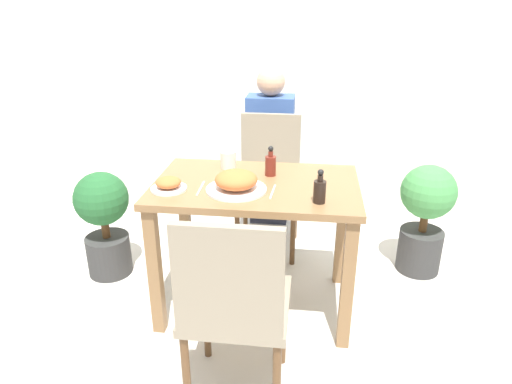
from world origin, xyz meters
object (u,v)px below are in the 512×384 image
(side_plate, at_px, (169,184))
(chair_far, at_px, (269,175))
(condiment_bottle, at_px, (320,190))
(potted_plant_right, at_px, (425,213))
(food_plate, at_px, (236,182))
(drink_cup, at_px, (228,160))
(person_figure, at_px, (270,148))
(sauce_bottle, at_px, (271,164))
(potted_plant_left, at_px, (104,219))
(chair_near, at_px, (234,302))

(side_plate, bearing_deg, chair_far, 63.72)
(condiment_bottle, relative_size, potted_plant_right, 0.23)
(food_plate, relative_size, potted_plant_right, 0.42)
(drink_cup, bearing_deg, side_plate, -123.70)
(side_plate, relative_size, person_figure, 0.15)
(potted_plant_right, bearing_deg, side_plate, -156.05)
(sauce_bottle, distance_m, condiment_bottle, 0.41)
(potted_plant_right, height_order, person_figure, person_figure)
(condiment_bottle, bearing_deg, food_plate, 166.83)
(chair_far, bearing_deg, person_figure, 94.69)
(side_plate, bearing_deg, potted_plant_left, 147.02)
(potted_plant_left, bearing_deg, potted_plant_right, 7.93)
(side_plate, height_order, sauce_bottle, sauce_bottle)
(chair_near, distance_m, food_plate, 0.65)
(chair_far, distance_m, sauce_bottle, 0.65)
(chair_far, xyz_separation_m, person_figure, (-0.03, 0.39, 0.07))
(chair_far, height_order, potted_plant_left, chair_far)
(chair_far, bearing_deg, potted_plant_left, -152.70)
(chair_far, height_order, person_figure, person_figure)
(chair_far, xyz_separation_m, potted_plant_right, (0.98, -0.22, -0.12))
(sauce_bottle, distance_m, potted_plant_right, 1.07)
(chair_far, xyz_separation_m, food_plate, (-0.09, -0.82, 0.27))
(potted_plant_right, bearing_deg, chair_near, -129.80)
(sauce_bottle, height_order, potted_plant_right, sauce_bottle)
(drink_cup, xyz_separation_m, condiment_bottle, (0.50, -0.41, 0.01))
(drink_cup, bearing_deg, potted_plant_left, 179.96)
(potted_plant_left, bearing_deg, chair_far, 27.30)
(drink_cup, bearing_deg, sauce_bottle, -20.33)
(chair_far, height_order, drink_cup, chair_far)
(food_plate, bearing_deg, chair_far, 83.95)
(chair_near, bearing_deg, sauce_bottle, -94.41)
(food_plate, xyz_separation_m, potted_plant_right, (1.07, 0.59, -0.39))
(chair_far, bearing_deg, sauce_bottle, -84.17)
(chair_near, height_order, food_plate, chair_near)
(drink_cup, relative_size, condiment_bottle, 0.58)
(side_plate, height_order, potted_plant_right, side_plate)
(chair_far, relative_size, side_plate, 5.12)
(person_figure, bearing_deg, condiment_bottle, -75.06)
(chair_near, relative_size, drink_cup, 9.67)
(chair_far, relative_size, potted_plant_right, 1.29)
(chair_near, relative_size, sauce_bottle, 5.59)
(chair_far, bearing_deg, chair_near, -90.15)
(chair_far, height_order, potted_plant_right, chair_far)
(drink_cup, height_order, potted_plant_right, drink_cup)
(food_plate, bearing_deg, drink_cup, 106.93)
(condiment_bottle, height_order, person_figure, person_figure)
(food_plate, relative_size, person_figure, 0.25)
(food_plate, relative_size, drink_cup, 3.17)
(drink_cup, bearing_deg, person_figure, 80.30)
(person_figure, bearing_deg, potted_plant_left, -136.25)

